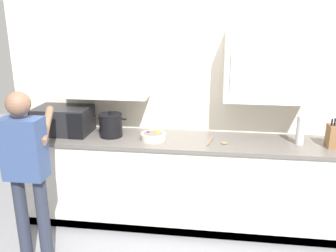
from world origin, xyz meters
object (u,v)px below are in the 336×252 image
(microwave_oven, at_px, (61,120))
(fruit_bowl, at_px, (153,136))
(wooden_spoon, at_px, (217,142))
(thermos_flask, at_px, (301,130))
(knife_block, at_px, (333,136))
(person_figure, at_px, (26,165))
(stock_pot, at_px, (111,125))

(microwave_oven, xyz_separation_m, fruit_bowl, (1.03, -0.09, -0.10))
(wooden_spoon, height_order, fruit_bowl, fruit_bowl)
(thermos_flask, height_order, knife_block, knife_block)
(fruit_bowl, distance_m, person_figure, 1.24)
(stock_pot, bearing_deg, knife_block, -1.03)
(stock_pot, bearing_deg, wooden_spoon, -3.67)
(fruit_bowl, height_order, person_figure, person_figure)
(thermos_flask, bearing_deg, knife_block, -7.96)
(person_figure, bearing_deg, thermos_flask, 18.96)
(stock_pot, height_order, fruit_bowl, stock_pot)
(microwave_oven, height_order, thermos_flask, thermos_flask)
(thermos_flask, xyz_separation_m, wooden_spoon, (-0.81, -0.07, -0.14))
(thermos_flask, height_order, fruit_bowl, thermos_flask)
(wooden_spoon, bearing_deg, microwave_oven, 176.28)
(thermos_flask, bearing_deg, person_figure, -161.04)
(microwave_oven, bearing_deg, fruit_bowl, -5.12)
(thermos_flask, relative_size, stock_pot, 0.85)
(thermos_flask, bearing_deg, stock_pot, -179.94)
(stock_pot, xyz_separation_m, fruit_bowl, (0.46, -0.05, -0.08))
(wooden_spoon, bearing_deg, stock_pot, 176.33)
(stock_pot, relative_size, fruit_bowl, 1.34)
(thermos_flask, relative_size, fruit_bowl, 1.13)
(fruit_bowl, bearing_deg, microwave_oven, 174.88)
(person_figure, bearing_deg, fruit_bowl, 38.75)
(stock_pot, relative_size, person_figure, 0.21)
(thermos_flask, xyz_separation_m, fruit_bowl, (-1.45, -0.06, -0.10))
(knife_block, relative_size, person_figure, 0.19)
(stock_pot, relative_size, knife_block, 1.15)
(thermos_flask, relative_size, wooden_spoon, 1.25)
(knife_block, bearing_deg, fruit_bowl, -179.52)
(wooden_spoon, relative_size, knife_block, 0.78)
(thermos_flask, distance_m, stock_pot, 1.91)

